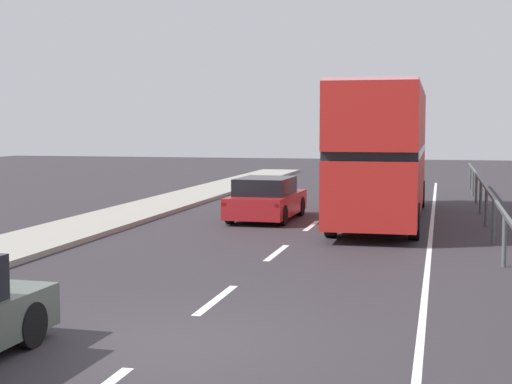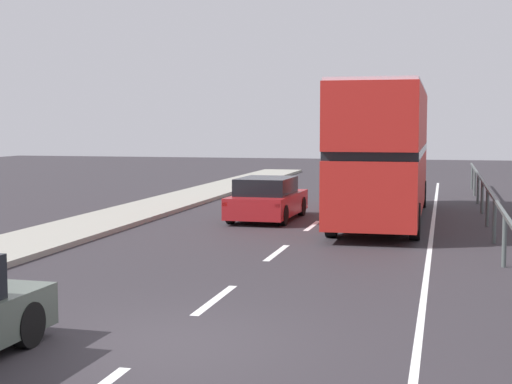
% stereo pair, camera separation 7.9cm
% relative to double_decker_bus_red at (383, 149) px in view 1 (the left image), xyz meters
% --- Properties ---
extents(ground_plane, '(75.10, 120.00, 0.10)m').
position_rel_double_decker_bus_red_xyz_m(ground_plane, '(-2.00, -15.02, -2.34)').
color(ground_plane, '#2D292E').
extents(lane_paint_markings, '(3.71, 46.00, 0.01)m').
position_rel_double_decker_bus_red_xyz_m(lane_paint_markings, '(0.19, -6.42, -2.29)').
color(lane_paint_markings, silver).
rests_on(lane_paint_markings, ground).
extents(bridge_side_railing, '(0.10, 42.00, 1.18)m').
position_rel_double_decker_bus_red_xyz_m(bridge_side_railing, '(3.17, -6.02, -1.34)').
color(bridge_side_railing, '#4A5250').
rests_on(bridge_side_railing, ground).
extents(double_decker_bus_red, '(2.57, 11.42, 4.28)m').
position_rel_double_decker_bus_red_xyz_m(double_decker_bus_red, '(0.00, 0.00, 0.00)').
color(double_decker_bus_red, '#B3201B').
rests_on(double_decker_bus_red, ground).
extents(sedan_car_ahead, '(1.96, 4.17, 1.38)m').
position_rel_double_decker_bus_red_xyz_m(sedan_car_ahead, '(-3.68, -0.72, -1.63)').
color(sedan_car_ahead, maroon).
rests_on(sedan_car_ahead, ground).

